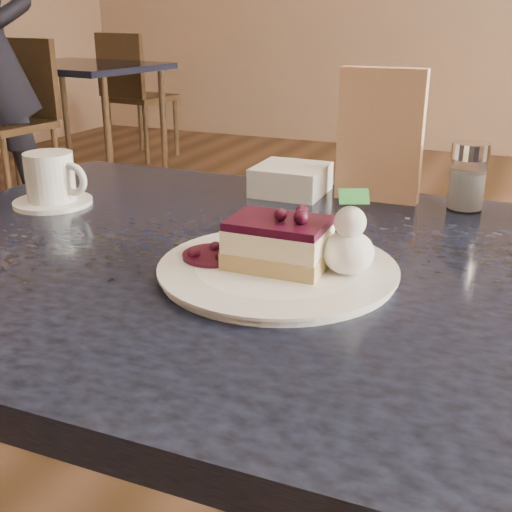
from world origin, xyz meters
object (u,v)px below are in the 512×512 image
at_px(dessert_plate, 278,270).
at_px(cheesecake_slice, 278,243).
at_px(main_table, 290,315).
at_px(coffee_set, 52,182).
at_px(bg_table_far_left, 89,166).

xyz_separation_m(dessert_plate, cheesecake_slice, (0.00, 0.00, 0.04)).
distance_m(main_table, coffee_set, 0.50).
relative_size(coffee_set, bg_table_far_left, 0.08).
xyz_separation_m(coffee_set, bg_table_far_left, (-2.13, 2.79, -0.75)).
bearing_deg(coffee_set, dessert_plate, -16.35).
bearing_deg(cheesecake_slice, coffee_set, 162.51).
xyz_separation_m(main_table, dessert_plate, (0.00, -0.05, 0.09)).
distance_m(main_table, cheesecake_slice, 0.14).
xyz_separation_m(dessert_plate, coffee_set, (-0.48, 0.14, 0.04)).
bearing_deg(dessert_plate, bg_table_far_left, 131.73).
distance_m(main_table, dessert_plate, 0.10).
height_order(main_table, dessert_plate, dessert_plate).
relative_size(dessert_plate, coffee_set, 2.07).
bearing_deg(bg_table_far_left, main_table, -40.46).
distance_m(dessert_plate, bg_table_far_left, 3.99).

